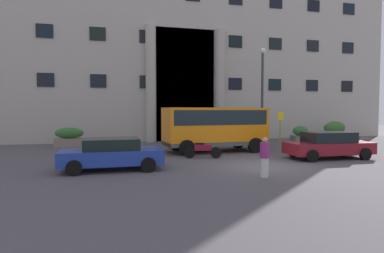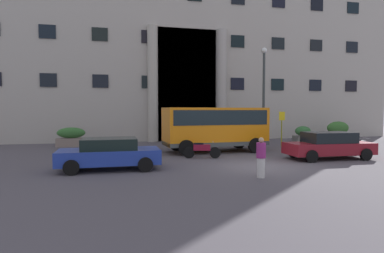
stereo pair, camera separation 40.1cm
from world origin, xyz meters
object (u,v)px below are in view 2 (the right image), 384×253
Objects in this scene: bus_stop_sign at (282,125)px; scooter_by_planter at (201,150)px; hedge_planter_entrance_left at (338,131)px; hedge_planter_entrance_right at (71,137)px; orange_minibus at (215,125)px; parked_estate_mid at (109,153)px; hedge_planter_east at (199,134)px; hedge_planter_west at (303,134)px; lamppost_plaza_centre at (264,88)px; hedge_planter_far_east at (249,134)px; motorcycle_far_end at (95,152)px; pedestrian_child_trailing at (261,158)px; parked_coupe_end at (329,145)px; motorcycle_near_kerb at (358,145)px.

scooter_by_planter is at bearing -149.95° from bus_stop_sign.
hedge_planter_entrance_right is at bearing -179.99° from hedge_planter_entrance_left.
hedge_planter_entrance_right is 0.92× the size of hedge_planter_entrance_left.
orange_minibus is 7.84m from parked_estate_mid.
hedge_planter_west is at bearing -0.71° from hedge_planter_east.
scooter_by_planter is at bearing -140.66° from lamppost_plaza_centre.
hedge_planter_far_east is 0.91× the size of scooter_by_planter.
pedestrian_child_trailing is at bearing -57.89° from motorcycle_far_end.
scooter_by_planter is (-6.88, -3.98, -1.07)m from bus_stop_sign.
parked_estate_mid is at bearing -152.69° from hedge_planter_entrance_left.
hedge_planter_far_east is 4.08m from hedge_planter_east.
parked_estate_mid is 13.19m from lamppost_plaza_centre.
pedestrian_child_trailing reaches higher than scooter_by_planter.
pedestrian_child_trailing is (8.45, -12.65, 0.11)m from hedge_planter_entrance_right.
parked_estate_mid is 2.79× the size of pedestrian_child_trailing.
orange_minibus is 6.39m from hedge_planter_far_east.
hedge_planter_far_east is at bearing 65.83° from scooter_by_planter.
hedge_planter_east is 1.40× the size of hedge_planter_west.
parked_coupe_end is 2.30× the size of motorcycle_near_kerb.
pedestrian_child_trailing reaches higher than motorcycle_near_kerb.
hedge_planter_far_east is at bearing 109.31° from bus_stop_sign.
parked_estate_mid reaches higher than scooter_by_planter.
hedge_planter_entrance_right is at bearing 169.23° from lamppost_plaza_centre.
hedge_planter_entrance_right is 21.49m from hedge_planter_entrance_left.
lamppost_plaza_centre is at bearing 54.44° from scooter_by_planter.
lamppost_plaza_centre is (10.58, 7.11, 3.40)m from parked_estate_mid.
hedge_planter_east is at bearing 150.99° from lamppost_plaza_centre.
orange_minibus is 3.55× the size of hedge_planter_far_east.
orange_minibus is at bearing -132.50° from hedge_planter_far_east.
parked_estate_mid is (-15.15, -9.32, 0.10)m from hedge_planter_west.
hedge_planter_west is (8.76, -0.11, -0.15)m from hedge_planter_east.
motorcycle_near_kerb is (2.79, -4.10, -1.07)m from bus_stop_sign.
parked_estate_mid is 2.19× the size of scooter_by_planter.
parked_estate_mid reaches higher than hedge_planter_entrance_right.
motorcycle_far_end is at bearing -136.28° from hedge_planter_east.
hedge_planter_east reaches higher than hedge_planter_entrance_right.
scooter_by_planter is (-1.71, -7.15, -0.30)m from hedge_planter_east.
parked_estate_mid is at bearing -139.00° from scooter_by_planter.
orange_minibus is at bearing 0.04° from motorcycle_far_end.
lamppost_plaza_centre reaches higher than bus_stop_sign.
hedge_planter_entrance_left is 1.14× the size of motorcycle_far_end.
lamppost_plaza_centre is (-0.57, 6.59, 3.38)m from parked_coupe_end.
motorcycle_near_kerb is 7.22m from lamppost_plaza_centre.
hedge_planter_far_east is 0.83× the size of hedge_planter_entrance_left.
hedge_planter_far_east reaches higher than parked_estate_mid.
pedestrian_child_trailing reaches higher than hedge_planter_far_east.
hedge_planter_west is at bearing 66.85° from parked_coupe_end.
motorcycle_near_kerb is at bearing -18.47° from motorcycle_far_end.
parked_coupe_end is (4.94, -4.18, -0.90)m from orange_minibus.
hedge_planter_entrance_left reaches higher than parked_coupe_end.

